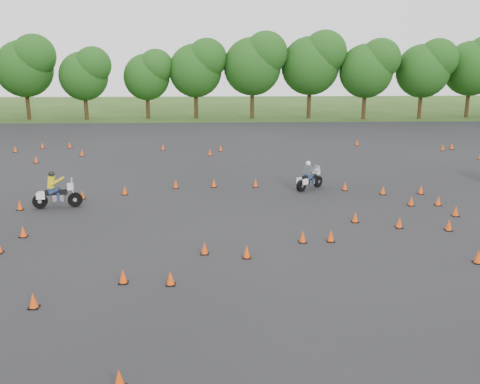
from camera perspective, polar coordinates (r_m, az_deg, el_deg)
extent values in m
plane|color=#2D5119|center=(20.21, 0.43, -6.20)|extent=(140.00, 140.00, 0.00)
plane|color=black|center=(25.89, -0.17, -1.42)|extent=(62.00, 62.00, 0.00)
cone|color=#F8470A|center=(20.70, 24.06, -6.36)|extent=(0.26, 0.26, 0.45)
cone|color=#F8470A|center=(40.70, -8.23, 4.74)|extent=(0.26, 0.26, 0.45)
cone|color=#F8470A|center=(23.19, -22.14, -3.93)|extent=(0.26, 0.26, 0.45)
cone|color=#F8470A|center=(29.14, 11.14, 0.60)|extent=(0.26, 0.26, 0.45)
cone|color=#F8470A|center=(26.05, 22.02, -1.92)|extent=(0.26, 0.26, 0.45)
cone|color=#F8470A|center=(39.66, -16.51, 4.02)|extent=(0.26, 0.26, 0.45)
cone|color=#F8470A|center=(23.57, 16.64, -3.15)|extent=(0.26, 0.26, 0.45)
cone|color=#F8470A|center=(16.92, -21.19, -10.76)|extent=(0.26, 0.26, 0.45)
cone|color=#F8470A|center=(29.32, 1.66, 0.97)|extent=(0.26, 0.26, 0.45)
cone|color=#F8470A|center=(29.46, 18.73, 0.24)|extent=(0.26, 0.26, 0.45)
cone|color=#F8470A|center=(43.75, 21.67, 4.55)|extent=(0.26, 0.26, 0.45)
cone|color=#F8470A|center=(21.29, 9.67, -4.65)|extent=(0.26, 0.26, 0.45)
cone|color=#F8470A|center=(27.53, 20.39, -0.90)|extent=(0.26, 0.26, 0.45)
cone|color=#F8470A|center=(39.96, -2.08, 4.70)|extent=(0.26, 0.26, 0.45)
cone|color=#F8470A|center=(38.31, -3.23, 4.25)|extent=(0.26, 0.26, 0.45)
cone|color=#F8470A|center=(19.38, 0.72, -6.42)|extent=(0.26, 0.26, 0.45)
cone|color=#F8470A|center=(23.85, 12.20, -2.64)|extent=(0.26, 0.26, 0.45)
cone|color=#F8470A|center=(28.39, -12.20, 0.17)|extent=(0.26, 0.26, 0.45)
cone|color=#F8470A|center=(42.84, -22.87, 4.23)|extent=(0.26, 0.26, 0.45)
cone|color=#F8470A|center=(42.95, 20.82, 4.45)|extent=(0.26, 0.26, 0.45)
cone|color=#F8470A|center=(38.21, -20.94, 3.26)|extent=(0.26, 0.26, 0.45)
cone|color=#F8470A|center=(17.78, -12.37, -8.80)|extent=(0.26, 0.26, 0.45)
cone|color=#F8470A|center=(28.06, -16.51, -0.29)|extent=(0.26, 0.26, 0.45)
cone|color=#F8470A|center=(43.30, -17.72, 4.80)|extent=(0.26, 0.26, 0.45)
cone|color=#F8470A|center=(27.09, 17.80, -0.92)|extent=(0.26, 0.26, 0.45)
cone|color=#F8470A|center=(40.44, 24.25, 3.52)|extent=(0.26, 0.26, 0.45)
cone|color=#F8470A|center=(28.76, 15.01, 0.18)|extent=(0.26, 0.26, 0.45)
cone|color=#F8470A|center=(29.31, -2.80, 0.95)|extent=(0.26, 0.26, 0.45)
cone|color=#F8470A|center=(29.26, -6.87, 0.84)|extent=(0.26, 0.26, 0.45)
cone|color=#F8470A|center=(12.77, -12.76, -18.94)|extent=(0.26, 0.26, 0.45)
cone|color=#F8470A|center=(21.04, 6.70, -4.78)|extent=(0.26, 0.26, 0.45)
cone|color=#F8470A|center=(23.89, 21.39, -3.32)|extent=(0.26, 0.26, 0.45)
cone|color=#F8470A|center=(17.39, -7.44, -9.12)|extent=(0.26, 0.26, 0.45)
cone|color=#F8470A|center=(29.74, 6.75, 1.07)|extent=(0.26, 0.26, 0.45)
cone|color=#F8470A|center=(19.78, -3.80, -6.01)|extent=(0.26, 0.26, 0.45)
cone|color=#F8470A|center=(27.15, -22.45, -1.31)|extent=(0.26, 0.26, 0.45)
cone|color=#F8470A|center=(43.71, -20.33, 4.66)|extent=(0.26, 0.26, 0.45)
cone|color=#F8470A|center=(43.36, 12.39, 5.17)|extent=(0.26, 0.26, 0.45)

